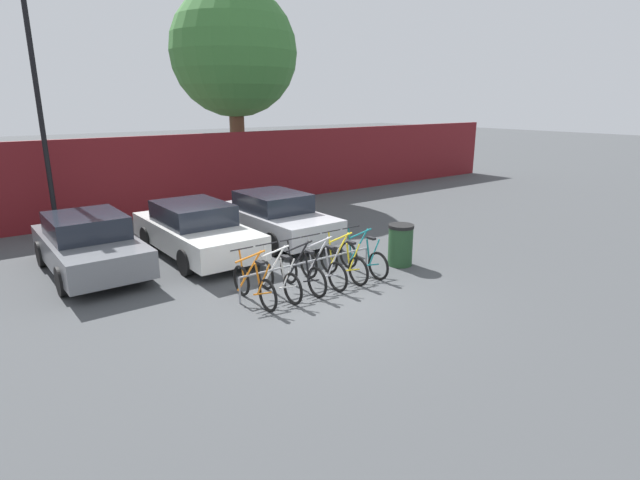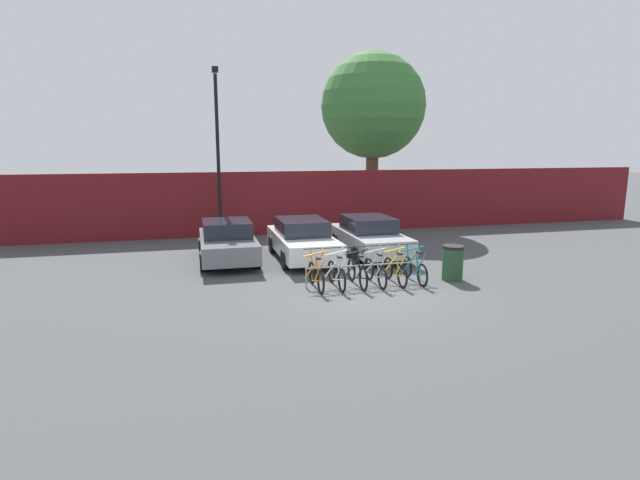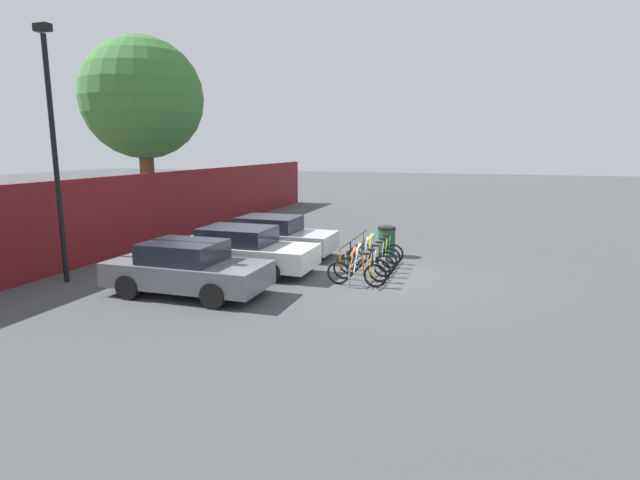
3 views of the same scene
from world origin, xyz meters
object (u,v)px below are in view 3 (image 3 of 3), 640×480
Objects in this scene: bicycle_black at (366,263)px; trash_bin at (387,241)px; bicycle_silver at (370,259)px; bicycle_teal at (378,252)px; car_white at (241,250)px; tree_behind_hoarding at (143,99)px; bike_rack at (363,257)px; car_silver at (272,236)px; bicycle_yellow at (374,255)px; car_grey at (187,268)px; bicycle_white at (362,268)px; bicycle_orange at (357,273)px; lamp_post at (54,145)px.

bicycle_black is 2.93m from trash_bin.
bicycle_silver is 1.20m from bicycle_teal.
car_white is 0.54× the size of tree_behind_hoarding.
bike_rack is 0.80× the size of car_silver.
bicycle_teal is (0.60, 0.00, 0.00)m from bicycle_yellow.
bicycle_teal reaches higher than trash_bin.
bicycle_black is 0.39× the size of car_silver.
bicycle_yellow and bicycle_teal have the same top height.
car_grey is 0.92× the size of car_white.
tree_behind_hoarding is at bearing 69.32° from car_silver.
bike_rack is at bearing 169.88° from bicycle_yellow.
bicycle_white is 1.00× the size of bicycle_black.
bicycle_teal is at bearing -103.51° from tree_behind_hoarding.
bike_rack is 2.03× the size of bicycle_black.
bicycle_yellow is at bearing 177.63° from trash_bin.
car_grey and car_white have the same top height.
bicycle_yellow is (1.75, 0.00, 0.00)m from bicycle_white.
car_grey is 2.56m from car_white.
tree_behind_hoarding reaches higher than bicycle_teal.
bicycle_silver is 3.99m from car_white.
bicycle_white is at bearing -177.38° from bicycle_teal.
bicycle_white is 4.85m from car_grey.
car_grey reaches higher than bicycle_teal.
car_grey is at bearing 177.34° from car_silver.
trash_bin is (3.69, -3.83, -0.17)m from car_white.
bicycle_orange is at bearing 179.65° from bicycle_yellow.
bicycle_teal is at bearing 0.45° from bicycle_white.
bicycle_orange is 2.94m from bicycle_teal.
bicycle_teal is at bearing 176.41° from trash_bin.
trash_bin is at bearing -2.73° from bicycle_yellow.
car_white is at bearing 126.44° from bicycle_teal.
car_white is at bearing -5.70° from car_grey.
bicycle_black is 0.41× the size of car_grey.
bike_rack is 3.90m from car_silver.
car_silver is at bearing 107.73° from trash_bin.
bicycle_silver is 0.25× the size of lamp_post.
bicycle_orange and bicycle_yellow have the same top height.
bicycle_orange is 4.12m from trash_bin.
lamp_post is at bearing 125.09° from bicycle_teal.
bicycle_silver is at bearing -64.05° from lamp_post.
bicycle_black is at bearing -179.26° from bicycle_silver.
tree_behind_hoarding is (4.94, 10.77, 5.41)m from bicycle_white.
tree_behind_hoarding reaches higher than car_white.
lamp_post reaches higher than car_silver.
bicycle_silver is 9.52m from lamp_post.
car_grey is (-4.46, 4.01, 0.31)m from bicycle_yellow.
car_grey reaches higher than bicycle_white.
bike_rack is 0.33m from bicycle_silver.
bicycle_silver is 0.41× the size of car_grey.
bicycle_black reaches higher than trash_bin.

